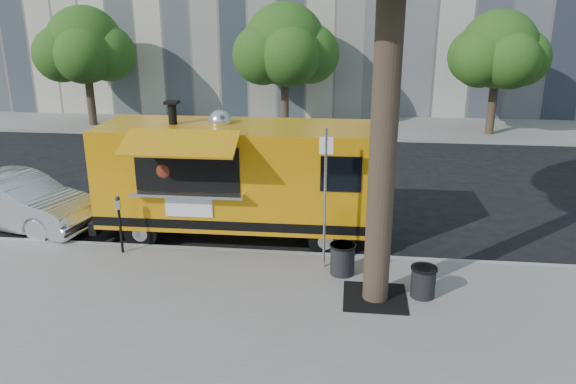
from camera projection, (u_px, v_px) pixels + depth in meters
name	position (u px, v px, depth m)	size (l,w,h in m)	color
ground	(263.00, 241.00, 13.67)	(120.00, 120.00, 0.00)	black
sidewalk	(228.00, 326.00, 9.88)	(60.00, 6.00, 0.15)	gray
curb	(257.00, 254.00, 12.77)	(60.00, 0.14, 0.16)	#999993
far_sidewalk	(308.00, 126.00, 26.37)	(60.00, 5.00, 0.15)	gray
tree_well	(375.00, 297.00, 10.70)	(1.20, 1.20, 0.02)	black
far_tree_a	(85.00, 45.00, 25.16)	(3.42, 3.42, 5.36)	#33261C
far_tree_b	(285.00, 45.00, 24.54)	(3.60, 3.60, 5.50)	#33261C
far_tree_c	(498.00, 50.00, 23.32)	(3.24, 3.24, 5.21)	#33261C
sign_post	(325.00, 191.00, 11.46)	(0.28, 0.06, 3.00)	silver
parking_meter	(119.00, 218.00, 12.41)	(0.11, 0.11, 1.33)	black
food_truck	(235.00, 177.00, 13.42)	(6.74, 3.15, 3.31)	orange
sedan	(17.00, 202.00, 14.26)	(1.50, 4.29, 1.41)	silver
trash_bin_left	(342.00, 258.00, 11.57)	(0.55, 0.55, 0.65)	black
trash_bin_right	(423.00, 281.00, 10.66)	(0.51, 0.51, 0.61)	black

